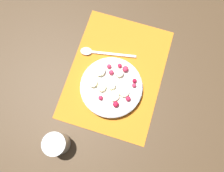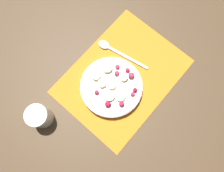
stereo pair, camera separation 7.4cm
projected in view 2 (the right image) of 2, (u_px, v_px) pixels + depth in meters
name	position (u px, v px, depth m)	size (l,w,h in m)	color
ground_plane	(122.00, 76.00, 0.79)	(3.00, 3.00, 0.00)	#4C3823
placemat	(122.00, 76.00, 0.79)	(0.44, 0.33, 0.01)	orange
fruit_bowl	(112.00, 87.00, 0.76)	(0.22, 0.22, 0.05)	silver
spoon	(112.00, 49.00, 0.81)	(0.06, 0.21, 0.01)	silver
drinking_glass	(40.00, 116.00, 0.72)	(0.07, 0.07, 0.08)	white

